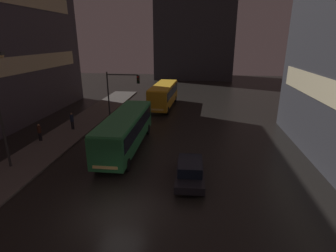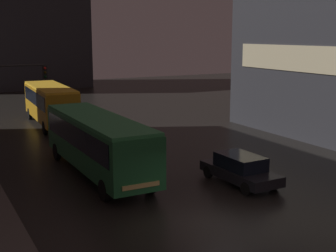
{
  "view_description": "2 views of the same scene",
  "coord_description": "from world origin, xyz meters",
  "px_view_note": "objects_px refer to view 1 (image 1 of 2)",
  "views": [
    {
      "loc": [
        4.2,
        -11.94,
        9.3
      ],
      "look_at": [
        1.37,
        11.66,
        1.34
      ],
      "focal_mm": 28.0,
      "sensor_mm": 36.0,
      "label": 1
    },
    {
      "loc": [
        -10.04,
        -14.23,
        7.43
      ],
      "look_at": [
        2.04,
        8.49,
        2.34
      ],
      "focal_mm": 50.0,
      "sensor_mm": 36.0,
      "label": 2
    }
  ],
  "objects_px": {
    "car_taxi": "(190,171)",
    "pedestrian_near": "(72,119)",
    "pedestrian_mid": "(39,131)",
    "bus_far": "(164,93)",
    "traffic_light_main": "(120,88)",
    "bus_near": "(126,128)"
  },
  "relations": [
    {
      "from": "car_taxi",
      "to": "pedestrian_near",
      "type": "distance_m",
      "value": 15.56
    },
    {
      "from": "pedestrian_near",
      "to": "pedestrian_mid",
      "type": "height_order",
      "value": "pedestrian_near"
    },
    {
      "from": "bus_far",
      "to": "car_taxi",
      "type": "height_order",
      "value": "bus_far"
    },
    {
      "from": "bus_far",
      "to": "traffic_light_main",
      "type": "height_order",
      "value": "traffic_light_main"
    },
    {
      "from": "bus_near",
      "to": "pedestrian_near",
      "type": "distance_m",
      "value": 8.1
    },
    {
      "from": "car_taxi",
      "to": "bus_near",
      "type": "bearing_deg",
      "value": -41.57
    },
    {
      "from": "bus_far",
      "to": "car_taxi",
      "type": "distance_m",
      "value": 20.42
    },
    {
      "from": "pedestrian_mid",
      "to": "traffic_light_main",
      "type": "height_order",
      "value": "traffic_light_main"
    },
    {
      "from": "bus_far",
      "to": "car_taxi",
      "type": "relative_size",
      "value": 2.17
    },
    {
      "from": "bus_near",
      "to": "bus_far",
      "type": "relative_size",
      "value": 1.09
    },
    {
      "from": "traffic_light_main",
      "to": "car_taxi",
      "type": "bearing_deg",
      "value": -56.38
    },
    {
      "from": "traffic_light_main",
      "to": "pedestrian_near",
      "type": "bearing_deg",
      "value": -134.41
    },
    {
      "from": "bus_near",
      "to": "pedestrian_near",
      "type": "height_order",
      "value": "bus_near"
    },
    {
      "from": "car_taxi",
      "to": "pedestrian_near",
      "type": "xyz_separation_m",
      "value": [
        -12.75,
        8.91,
        0.47
      ]
    },
    {
      "from": "bus_far",
      "to": "pedestrian_near",
      "type": "xyz_separation_m",
      "value": [
        -8.24,
        -10.97,
        -0.78
      ]
    },
    {
      "from": "bus_near",
      "to": "bus_far",
      "type": "bearing_deg",
      "value": -95.09
    },
    {
      "from": "traffic_light_main",
      "to": "bus_far",
      "type": "bearing_deg",
      "value": 58.56
    },
    {
      "from": "pedestrian_near",
      "to": "pedestrian_mid",
      "type": "bearing_deg",
      "value": -124.25
    },
    {
      "from": "bus_far",
      "to": "traffic_light_main",
      "type": "bearing_deg",
      "value": 61.31
    },
    {
      "from": "bus_near",
      "to": "car_taxi",
      "type": "distance_m",
      "value": 7.64
    },
    {
      "from": "bus_far",
      "to": "pedestrian_near",
      "type": "distance_m",
      "value": 13.74
    },
    {
      "from": "pedestrian_near",
      "to": "pedestrian_mid",
      "type": "distance_m",
      "value": 3.8
    }
  ]
}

